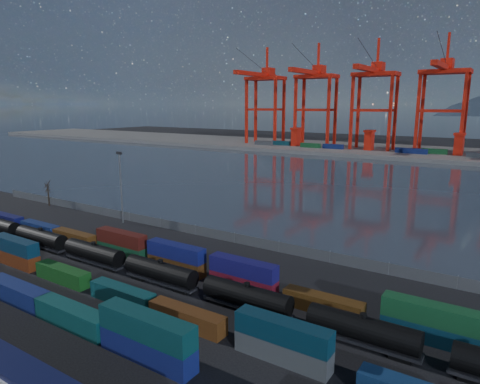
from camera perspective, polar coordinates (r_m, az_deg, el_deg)
The scene contains 12 objects.
ground at distance 66.07m, azimuth -14.77°, elevation -12.99°, with size 700.00×700.00×0.00m, color black.
harbor_water at distance 153.94m, azimuth 15.46°, elevation 1.06°, with size 700.00×700.00×0.00m, color #2F3844.
far_quay at distance 255.00m, azimuth 22.80°, elevation 4.84°, with size 700.00×70.00×2.00m, color #514F4C.
container_row_mid at distance 63.37m, azimuth -15.90°, elevation -12.62°, with size 139.46×2.21×4.72m.
container_row_north at distance 64.96m, azimuth -0.35°, elevation -11.28°, with size 140.25×2.21×4.72m.
tanker_string at distance 62.46m, azimuth -5.25°, elevation -12.09°, with size 121.63×2.82×4.04m.
waterfront_fence at distance 85.50m, azimuth -0.74°, elevation -6.14°, with size 160.12×0.12×2.20m.
bare_tree at distance 126.56m, azimuth -24.20°, elevation -0.15°, with size 1.77×1.85×7.17m.
yard_light_mast at distance 101.53m, azimuth -15.60°, elevation 1.10°, with size 1.60×0.40×16.60m.
gantry_cranes at distance 248.86m, azimuth 21.46°, elevation 13.42°, with size 199.03×46.13×62.47m.
quay_containers at distance 242.87m, azimuth 19.65°, elevation 5.33°, with size 172.58×10.99×2.60m.
straddle_carriers at distance 245.07m, azimuth 21.91°, elevation 6.28°, with size 140.00×7.00×11.10m.
Camera 1 is at (45.46, -39.56, 27.09)m, focal length 32.00 mm.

